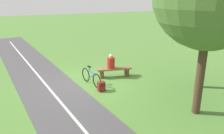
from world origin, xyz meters
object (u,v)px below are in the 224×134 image
(bicycle, at_px, (91,77))
(person_seated, at_px, (111,62))
(bench, at_px, (114,71))
(backpack, at_px, (101,87))

(bicycle, bearing_deg, person_seated, 102.17)
(person_seated, bearing_deg, bench, 180.00)
(bench, distance_m, bicycle, 1.46)
(person_seated, height_order, backpack, person_seated)
(bench, distance_m, backpack, 1.82)
(bench, height_order, bicycle, bicycle)
(person_seated, relative_size, bicycle, 0.44)
(bicycle, bearing_deg, bench, 98.36)
(person_seated, xyz_separation_m, bicycle, (1.23, 0.48, -0.40))
(bicycle, height_order, backpack, bicycle)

